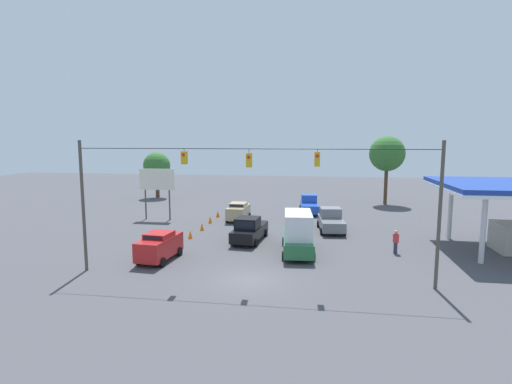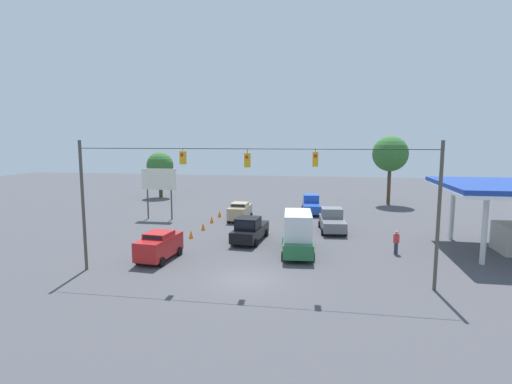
% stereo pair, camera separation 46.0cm
% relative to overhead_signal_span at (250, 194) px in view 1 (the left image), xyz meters
% --- Properties ---
extents(ground_plane, '(140.00, 140.00, 0.00)m').
position_rel_overhead_signal_span_xyz_m(ground_plane, '(0.03, 0.14, -5.29)').
color(ground_plane, '#47474C').
extents(overhead_signal_span, '(21.95, 0.38, 8.51)m').
position_rel_overhead_signal_span_xyz_m(overhead_signal_span, '(0.00, 0.00, 0.00)').
color(overhead_signal_span, '#4C473D').
rests_on(overhead_signal_span, ground_plane).
extents(pickup_truck_black_withflow_mid, '(2.58, 5.74, 2.12)m').
position_rel_overhead_signal_span_xyz_m(pickup_truck_black_withflow_mid, '(1.60, -9.15, -4.31)').
color(pickup_truck_black_withflow_mid, black).
rests_on(pickup_truck_black_withflow_mid, ground_plane).
extents(pickup_truck_blue_oncoming_deep, '(2.45, 5.53, 2.12)m').
position_rel_overhead_signal_span_xyz_m(pickup_truck_blue_oncoming_deep, '(-3.12, -23.09, -4.31)').
color(pickup_truck_blue_oncoming_deep, '#234CB2').
rests_on(pickup_truck_blue_oncoming_deep, ground_plane).
extents(pickup_truck_grey_oncoming_far, '(2.63, 5.20, 2.12)m').
position_rel_overhead_signal_span_xyz_m(pickup_truck_grey_oncoming_far, '(-5.35, -14.11, -4.31)').
color(pickup_truck_grey_oncoming_far, slate).
rests_on(pickup_truck_grey_oncoming_far, ground_plane).
extents(sedan_tan_withflow_far, '(2.13, 4.12, 1.91)m').
position_rel_overhead_signal_span_xyz_m(sedan_tan_withflow_far, '(4.19, -17.43, -4.29)').
color(sedan_tan_withflow_far, tan).
rests_on(sedan_tan_withflow_far, ground_plane).
extents(sedan_red_parked_shoulder, '(2.32, 4.28, 2.03)m').
position_rel_overhead_signal_span_xyz_m(sedan_red_parked_shoulder, '(7.00, -2.84, -4.24)').
color(sedan_red_parked_shoulder, red).
rests_on(sedan_red_parked_shoulder, ground_plane).
extents(box_truck_green_crossing_near, '(2.74, 6.43, 3.16)m').
position_rel_overhead_signal_span_xyz_m(box_truck_green_crossing_near, '(-2.64, -6.16, -3.75)').
color(box_truck_green_crossing_near, '#236038').
rests_on(box_truck_green_crossing_near, ground_plane).
extents(traffic_cone_nearest, '(0.42, 0.42, 0.71)m').
position_rel_overhead_signal_span_xyz_m(traffic_cone_nearest, '(6.76, -2.40, -4.93)').
color(traffic_cone_nearest, orange).
rests_on(traffic_cone_nearest, ground_plane).
extents(traffic_cone_second, '(0.42, 0.42, 0.71)m').
position_rel_overhead_signal_span_xyz_m(traffic_cone_second, '(6.58, -5.95, -4.93)').
color(traffic_cone_second, orange).
rests_on(traffic_cone_second, ground_plane).
extents(traffic_cone_third, '(0.42, 0.42, 0.71)m').
position_rel_overhead_signal_span_xyz_m(traffic_cone_third, '(6.81, -9.19, -4.93)').
color(traffic_cone_third, orange).
rests_on(traffic_cone_third, ground_plane).
extents(traffic_cone_fourth, '(0.42, 0.42, 0.71)m').
position_rel_overhead_signal_span_xyz_m(traffic_cone_fourth, '(6.69, -12.35, -4.93)').
color(traffic_cone_fourth, orange).
rests_on(traffic_cone_fourth, ground_plane).
extents(traffic_cone_fifth, '(0.42, 0.42, 0.71)m').
position_rel_overhead_signal_span_xyz_m(traffic_cone_fifth, '(6.80, -15.70, -4.93)').
color(traffic_cone_fifth, orange).
rests_on(traffic_cone_fifth, ground_plane).
extents(traffic_cone_farthest, '(0.42, 0.42, 0.71)m').
position_rel_overhead_signal_span_xyz_m(traffic_cone_farthest, '(6.80, -18.87, -4.93)').
color(traffic_cone_farthest, orange).
rests_on(traffic_cone_farthest, ground_plane).
extents(roadside_billboard, '(3.86, 0.16, 5.45)m').
position_rel_overhead_signal_span_xyz_m(roadside_billboard, '(12.90, -16.78, -1.33)').
color(roadside_billboard, '#4C473D').
rests_on(roadside_billboard, ground_plane).
extents(pedestrian, '(0.40, 0.28, 1.79)m').
position_rel_overhead_signal_span_xyz_m(pedestrian, '(-9.95, -7.20, -4.38)').
color(pedestrian, '#2D334C').
rests_on(pedestrian, ground_plane).
extents(tree_horizon_left, '(3.91, 3.91, 6.70)m').
position_rel_overhead_signal_span_xyz_m(tree_horizon_left, '(19.33, -32.24, -0.60)').
color(tree_horizon_left, '#4C3823').
rests_on(tree_horizon_left, ground_plane).
extents(tree_horizon_right, '(4.60, 4.60, 8.99)m').
position_rel_overhead_signal_span_xyz_m(tree_horizon_right, '(-12.97, -30.99, 1.36)').
color(tree_horizon_right, '#4C3823').
rests_on(tree_horizon_right, ground_plane).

